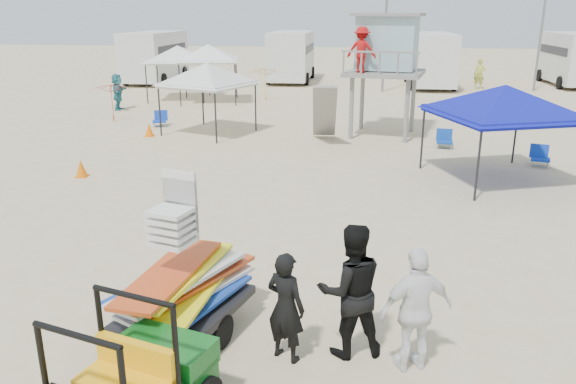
# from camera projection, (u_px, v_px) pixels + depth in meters

# --- Properties ---
(ground) EXTENTS (140.00, 140.00, 0.00)m
(ground) POSITION_uv_depth(u_px,v_px,m) (227.00, 338.00, 8.16)
(ground) COLOR beige
(ground) RESTS_ON ground
(surf_trailer) EXTENTS (1.79, 2.55, 2.20)m
(surf_trailer) POSITION_uv_depth(u_px,v_px,m) (182.00, 282.00, 7.91)
(surf_trailer) COLOR black
(surf_trailer) RESTS_ON ground
(man_left) EXTENTS (0.68, 0.59, 1.56)m
(man_left) POSITION_uv_depth(u_px,v_px,m) (286.00, 307.00, 7.47)
(man_left) COLOR black
(man_left) RESTS_ON ground
(man_mid) EXTENTS (1.09, 0.95, 1.91)m
(man_mid) POSITION_uv_depth(u_px,v_px,m) (351.00, 290.00, 7.55)
(man_mid) COLOR black
(man_mid) RESTS_ON ground
(man_right) EXTENTS (1.09, 0.77, 1.72)m
(man_right) POSITION_uv_depth(u_px,v_px,m) (416.00, 310.00, 7.24)
(man_right) COLOR white
(man_right) RESTS_ON ground
(lifeguard_tower) EXTENTS (3.21, 3.21, 4.38)m
(lifeguard_tower) POSITION_uv_depth(u_px,v_px,m) (384.00, 47.00, 20.68)
(lifeguard_tower) COLOR gray
(lifeguard_tower) RESTS_ON ground
(canopy_blue) EXTENTS (4.20, 4.20, 3.06)m
(canopy_blue) POSITION_uv_depth(u_px,v_px,m) (506.00, 90.00, 15.09)
(canopy_blue) COLOR black
(canopy_blue) RESTS_ON ground
(canopy_white_a) EXTENTS (3.62, 3.62, 3.09)m
(canopy_white_a) POSITION_uv_depth(u_px,v_px,m) (207.00, 67.00, 21.14)
(canopy_white_a) COLOR black
(canopy_white_a) RESTS_ON ground
(canopy_white_b) EXTENTS (3.48, 3.48, 3.22)m
(canopy_white_b) POSITION_uv_depth(u_px,v_px,m) (177.00, 48.00, 29.56)
(canopy_white_b) COLOR black
(canopy_white_b) RESTS_ON ground
(canopy_white_c) EXTENTS (3.42, 3.42, 3.34)m
(canopy_white_c) POSITION_uv_depth(u_px,v_px,m) (208.00, 47.00, 28.66)
(canopy_white_c) COLOR black
(canopy_white_c) RESTS_ON ground
(umbrella_a) EXTENTS (2.04, 2.07, 1.63)m
(umbrella_a) POSITION_uv_depth(u_px,v_px,m) (112.00, 102.00, 24.06)
(umbrella_a) COLOR red
(umbrella_a) RESTS_ON ground
(umbrella_b) EXTENTS (2.69, 2.69, 1.75)m
(umbrella_b) POSITION_uv_depth(u_px,v_px,m) (266.00, 84.00, 29.70)
(umbrella_b) COLOR #EFA815
(umbrella_b) RESTS_ON ground
(cone_near) EXTENTS (0.34, 0.34, 0.50)m
(cone_near) POSITION_uv_depth(u_px,v_px,m) (81.00, 168.00, 16.06)
(cone_near) COLOR orange
(cone_near) RESTS_ON ground
(cone_far) EXTENTS (0.34, 0.34, 0.50)m
(cone_far) POSITION_uv_depth(u_px,v_px,m) (149.00, 130.00, 21.28)
(cone_far) COLOR #FF6A08
(cone_far) RESTS_ON ground
(beach_chair_a) EXTENTS (0.67, 0.73, 0.64)m
(beach_chair_a) POSITION_uv_depth(u_px,v_px,m) (160.00, 119.00, 23.18)
(beach_chair_a) COLOR #1039B4
(beach_chair_a) RESTS_ON ground
(beach_chair_b) EXTENTS (0.66, 0.71, 0.64)m
(beach_chair_b) POSITION_uv_depth(u_px,v_px,m) (540.00, 155.00, 17.24)
(beach_chair_b) COLOR #1039B1
(beach_chair_b) RESTS_ON ground
(beach_chair_c) EXTENTS (0.60, 0.65, 0.64)m
(beach_chair_c) POSITION_uv_depth(u_px,v_px,m) (444.00, 139.00, 19.51)
(beach_chair_c) COLOR #0E3B98
(beach_chair_c) RESTS_ON ground
(rv_far_left) EXTENTS (2.64, 6.80, 3.25)m
(rv_far_left) POSITION_uv_depth(u_px,v_px,m) (155.00, 54.00, 37.40)
(rv_far_left) COLOR silver
(rv_far_left) RESTS_ON ground
(rv_mid_left) EXTENTS (2.65, 6.50, 3.25)m
(rv_mid_left) POSITION_uv_depth(u_px,v_px,m) (291.00, 54.00, 37.70)
(rv_mid_left) COLOR silver
(rv_mid_left) RESTS_ON ground
(rv_mid_right) EXTENTS (2.64, 7.00, 3.25)m
(rv_mid_right) POSITION_uv_depth(u_px,v_px,m) (431.00, 57.00, 35.18)
(rv_mid_right) COLOR silver
(rv_mid_right) RESTS_ON ground
(rv_far_right) EXTENTS (2.64, 6.60, 3.25)m
(rv_far_right) POSITION_uv_depth(u_px,v_px,m) (573.00, 57.00, 35.48)
(rv_far_right) COLOR silver
(rv_far_right) RESTS_ON ground
(light_pole_left) EXTENTS (0.14, 0.14, 8.00)m
(light_pole_left) POSITION_uv_depth(u_px,v_px,m) (386.00, 21.00, 32.05)
(light_pole_left) COLOR slate
(light_pole_left) RESTS_ON ground
(light_pole_right) EXTENTS (0.14, 0.14, 8.00)m
(light_pole_right) POSITION_uv_depth(u_px,v_px,m) (543.00, 21.00, 32.35)
(light_pole_right) COLOR slate
(light_pole_right) RESTS_ON ground
(distant_beachgoers) EXTENTS (19.43, 11.28, 1.81)m
(distant_beachgoers) POSITION_uv_depth(u_px,v_px,m) (234.00, 86.00, 28.82)
(distant_beachgoers) COLOR #B7C349
(distant_beachgoers) RESTS_ON ground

